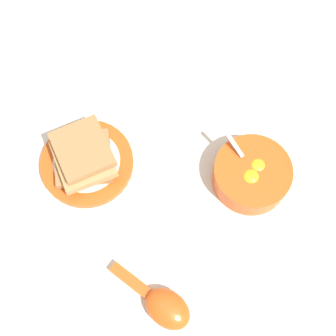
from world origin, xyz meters
name	(u,v)px	position (x,y,z in m)	size (l,w,h in m)	color
ground_plane	(214,177)	(0.00, 0.00, 0.00)	(3.00, 3.00, 0.00)	silver
egg_bowl	(252,174)	(0.05, -0.04, 0.03)	(0.14, 0.15, 0.08)	#DB5119
toast_plate	(87,163)	(-0.17, 0.16, 0.01)	(0.17, 0.17, 0.02)	#DB5119
toast_sandwich	(83,156)	(-0.17, 0.16, 0.04)	(0.14, 0.14, 0.05)	#9E7042
soup_spoon	(163,305)	(-0.21, -0.12, 0.02)	(0.08, 0.16, 0.04)	#DB5119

